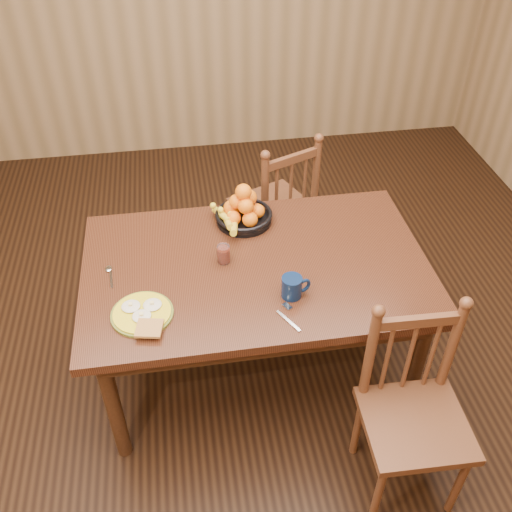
{
  "coord_description": "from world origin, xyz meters",
  "views": [
    {
      "loc": [
        -0.31,
        -1.97,
        2.48
      ],
      "look_at": [
        0.0,
        0.0,
        0.8
      ],
      "focal_mm": 40.0,
      "sensor_mm": 36.0,
      "label": 1
    }
  ],
  "objects": [
    {
      "name": "dining_table",
      "position": [
        0.0,
        0.0,
        0.67
      ],
      "size": [
        1.6,
        1.0,
        0.75
      ],
      "color": "black",
      "rests_on": "ground"
    },
    {
      "name": "juice_glass",
      "position": [
        -0.14,
        0.04,
        0.79
      ],
      "size": [
        0.06,
        0.06,
        0.09
      ],
      "color": "silver",
      "rests_on": "dining_table"
    },
    {
      "name": "fork",
      "position": [
        0.08,
        -0.35,
        0.75
      ],
      "size": [
        0.08,
        0.18,
        0.0
      ],
      "rotation": [
        0.0,
        0.0,
        0.51
      ],
      "color": "silver",
      "rests_on": "dining_table"
    },
    {
      "name": "coffee_mug",
      "position": [
        0.12,
        -0.23,
        0.8
      ],
      "size": [
        0.13,
        0.09,
        0.1
      ],
      "color": "#0A1937",
      "rests_on": "dining_table"
    },
    {
      "name": "fruit_bowl",
      "position": [
        -0.02,
        0.34,
        0.81
      ],
      "size": [
        0.32,
        0.32,
        0.22
      ],
      "color": "black",
      "rests_on": "dining_table"
    },
    {
      "name": "spoon",
      "position": [
        -0.67,
        0.04,
        0.75
      ],
      "size": [
        0.04,
        0.16,
        0.01
      ],
      "rotation": [
        0.0,
        0.0,
        0.09
      ],
      "color": "silver",
      "rests_on": "dining_table"
    },
    {
      "name": "chair_near",
      "position": [
        0.55,
        -0.7,
        0.46
      ],
      "size": [
        0.44,
        0.42,
        0.94
      ],
      "rotation": [
        0.0,
        0.0,
        -0.03
      ],
      "color": "#4F2917",
      "rests_on": "ground"
    },
    {
      "name": "room",
      "position": [
        0.0,
        0.0,
        1.35
      ],
      "size": [
        4.52,
        5.02,
        2.72
      ],
      "color": "black",
      "rests_on": "ground"
    },
    {
      "name": "chair_far",
      "position": [
        0.26,
        0.84,
        0.46
      ],
      "size": [
        0.56,
        0.55,
        0.95
      ],
      "rotation": [
        0.0,
        0.0,
        3.54
      ],
      "color": "#4F2917",
      "rests_on": "ground"
    },
    {
      "name": "breakfast_plate",
      "position": [
        -0.52,
        -0.25,
        0.76
      ],
      "size": [
        0.26,
        0.3,
        0.04
      ],
      "color": "#59601E",
      "rests_on": "dining_table"
    }
  ]
}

